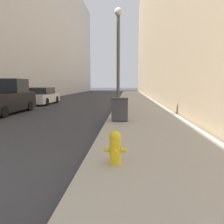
{
  "coord_description": "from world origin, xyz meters",
  "views": [
    {
      "loc": [
        4.85,
        -2.43,
        1.79
      ],
      "look_at": [
        3.31,
        19.52,
        -1.06
      ],
      "focal_mm": 35.0,
      "sensor_mm": 36.0,
      "label": 1
    }
  ],
  "objects": [
    {
      "name": "building_right_stone",
      "position": [
        13.64,
        26.0,
        10.57
      ],
      "size": [
        12.0,
        60.0,
        21.14
      ],
      "color": "tan",
      "rests_on": "ground"
    },
    {
      "name": "lamppost",
      "position": [
        4.34,
        9.57,
        3.31
      ],
      "size": [
        0.43,
        0.43,
        5.6
      ],
      "color": "#4C4C51",
      "rests_on": "sidewalk_right"
    },
    {
      "name": "trash_bin",
      "position": [
        4.52,
        7.18,
        0.68
      ],
      "size": [
        0.73,
        0.58,
        1.02
      ],
      "color": "#3D3D42",
      "rests_on": "sidewalk_right"
    },
    {
      "name": "fire_hydrant",
      "position": [
        4.61,
        1.89,
        0.51
      ],
      "size": [
        0.47,
        0.36,
        0.7
      ],
      "color": "yellow",
      "rests_on": "sidewalk_right"
    },
    {
      "name": "sidewalk_right",
      "position": [
        5.73,
        18.0,
        0.07
      ],
      "size": [
        3.62,
        60.0,
        0.15
      ],
      "color": "#9E998E",
      "rests_on": "ground"
    },
    {
      "name": "pickup_truck",
      "position": [
        -2.62,
        10.27,
        0.88
      ],
      "size": [
        2.11,
        4.93,
        2.11
      ],
      "color": "black",
      "rests_on": "ground"
    },
    {
      "name": "building_left_glass",
      "position": [
        -11.02,
        26.0,
        9.95
      ],
      "size": [
        12.0,
        60.0,
        19.89
      ],
      "color": "#BCBCC1",
      "rests_on": "ground"
    },
    {
      "name": "parked_sedan_near",
      "position": [
        -2.63,
        16.39,
        0.68
      ],
      "size": [
        1.85,
        4.27,
        1.47
      ],
      "color": "silver",
      "rests_on": "ground"
    }
  ]
}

